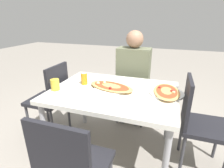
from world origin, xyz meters
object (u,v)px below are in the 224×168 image
chair_far_seated (134,84)px  drink_glass (55,85)px  dining_table (113,97)px  pizza_second (167,92)px  chair_side_left (51,96)px  soda_can (84,79)px  chair_near_camera (72,167)px  person_seated (133,71)px  pizza_main (111,87)px  chair_side_right (198,120)px

chair_far_seated → drink_glass: chair_far_seated is taller
dining_table → pizza_second: size_ratio=2.79×
dining_table → drink_glass: drink_glass is taller
chair_side_left → drink_glass: size_ratio=8.29×
chair_side_left → dining_table: bearing=-94.3°
chair_far_seated → pizza_second: bearing=122.4°
soda_can → pizza_second: 0.84m
dining_table → chair_near_camera: bearing=-91.0°
chair_far_seated → chair_side_left: bearing=40.2°
drink_glass → person_seated: bearing=54.6°
chair_near_camera → pizza_main: bearing=91.5°
chair_side_left → person_seated: bearing=-54.5°
chair_far_seated → chair_side_left: 1.10m
person_seated → drink_glass: bearing=54.6°
chair_side_right → person_seated: bearing=-129.0°
dining_table → chair_far_seated: bearing=86.1°
pizza_main → soda_can: bearing=174.8°
soda_can → drink_glass: bearing=-129.9°
pizza_second → chair_near_camera: bearing=-120.7°
chair_near_camera → soda_can: (-0.33, 0.84, 0.27)m
chair_side_left → chair_far_seated: bearing=-49.8°
dining_table → drink_glass: bearing=-162.6°
chair_side_right → pizza_second: bearing=-93.4°
person_seated → chair_side_right: bearing=141.0°
soda_can → pizza_second: (0.84, 0.02, -0.04)m
chair_side_right → soda_can: bearing=-90.0°
chair_far_seated → soda_can: 0.86m
chair_far_seated → person_seated: size_ratio=0.72×
dining_table → chair_near_camera: chair_near_camera is taller
chair_side_left → pizza_second: 1.30m
chair_far_seated → chair_side_left: size_ratio=1.00×
soda_can → person_seated: bearing=56.5°
chair_near_camera → pizza_main: chair_near_camera is taller
dining_table → soda_can: bearing=169.6°
pizza_main → soda_can: (-0.31, 0.03, 0.04)m
soda_can → drink_glass: 0.30m
chair_near_camera → pizza_second: size_ratio=2.08×
person_seated → pizza_second: bearing=127.1°
chair_side_left → pizza_main: bearing=-91.8°
dining_table → drink_glass: 0.58m
chair_far_seated → pizza_second: 0.85m
chair_far_seated → dining_table: bearing=86.1°
pizza_main → pizza_second: pizza_main is taller
chair_side_right → person_seated: size_ratio=0.72×
chair_side_right → person_seated: person_seated is taller
pizza_second → chair_side_left: bearing=-179.1°
chair_far_seated → drink_glass: (-0.59, -0.94, 0.26)m
dining_table → pizza_second: bearing=9.3°
soda_can → chair_side_left: bearing=-179.5°
soda_can → drink_glass: size_ratio=1.16×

